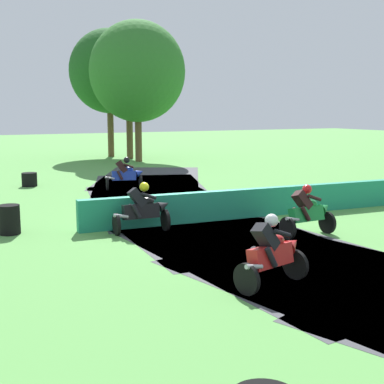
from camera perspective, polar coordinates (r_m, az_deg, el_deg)
The scene contains 13 objects.
ground_plane at distance 15.72m, azimuth -0.06°, elevation -3.31°, with size 120.00×120.00×0.00m, color #569947.
track_asphalt at distance 16.15m, azimuth 3.35°, elevation -2.98°, with size 9.89×31.18×0.01m.
safety_barrier at distance 18.64m, azimuth 16.50°, elevation -0.34°, with size 0.30×18.35×0.90m, color #1E8466.
motorcycle_lead_blue at distance 22.19m, azimuth -7.25°, elevation 1.94°, with size 1.71×1.03×1.43m.
motorcycle_chase_black at distance 14.39m, azimuth -5.33°, elevation -1.83°, with size 1.70×0.79×1.43m.
motorcycle_trailing_green at distance 14.34m, azimuth 12.55°, elevation -2.09°, with size 1.68×0.82×1.43m.
motorcycle_fourth_red at distance 10.16m, azimuth 8.79°, elevation -6.48°, with size 1.68×1.02×1.43m.
tire_stack_near at distance 24.13m, azimuth -17.31°, elevation 1.31°, with size 0.66×0.66×0.60m.
tire_stack_mid_a at distance 15.01m, azimuth -19.28°, elevation -2.86°, with size 0.57×0.57×0.80m.
traffic_cone at distance 20.26m, azimuth 14.18°, elevation -0.18°, with size 0.28×0.28×0.44m, color orange.
tree_far_left at distance 38.11m, azimuth -9.01°, elevation 12.86°, with size 5.58×5.58×8.95m.
tree_far_right at distance 36.52m, azimuth -6.96°, elevation 14.03°, with size 4.08×4.08×8.81m.
tree_mid_rise at distance 34.31m, azimuth -5.97°, elevation 12.92°, with size 6.10×6.10×8.95m.
Camera 1 is at (-7.00, -13.68, 3.34)m, focal length 48.92 mm.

